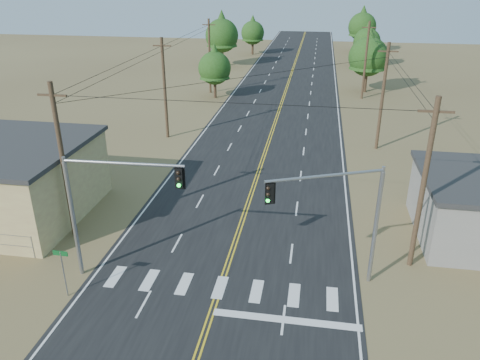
# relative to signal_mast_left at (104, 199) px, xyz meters

# --- Properties ---
(road) EXTENTS (15.00, 200.00, 0.02)m
(road) POSITION_rel_signal_mast_left_xyz_m (6.13, 21.90, -4.82)
(road) COLOR black
(road) RESTS_ON ground
(utility_pole_left_near) EXTENTS (1.80, 0.30, 10.00)m
(utility_pole_left_near) POSITION_rel_signal_mast_left_xyz_m (-4.37, 3.90, 0.29)
(utility_pole_left_near) COLOR #4C3826
(utility_pole_left_near) RESTS_ON ground
(utility_pole_left_mid) EXTENTS (1.80, 0.30, 10.00)m
(utility_pole_left_mid) POSITION_rel_signal_mast_left_xyz_m (-4.37, 23.90, 0.29)
(utility_pole_left_mid) COLOR #4C3826
(utility_pole_left_mid) RESTS_ON ground
(utility_pole_left_far) EXTENTS (1.80, 0.30, 10.00)m
(utility_pole_left_far) POSITION_rel_signal_mast_left_xyz_m (-4.37, 43.90, 0.29)
(utility_pole_left_far) COLOR #4C3826
(utility_pole_left_far) RESTS_ON ground
(utility_pole_right_near) EXTENTS (1.80, 0.30, 10.00)m
(utility_pole_right_near) POSITION_rel_signal_mast_left_xyz_m (16.63, 3.90, 0.29)
(utility_pole_right_near) COLOR #4C3826
(utility_pole_right_near) RESTS_ON ground
(utility_pole_right_mid) EXTENTS (1.80, 0.30, 10.00)m
(utility_pole_right_mid) POSITION_rel_signal_mast_left_xyz_m (16.63, 23.90, 0.29)
(utility_pole_right_mid) COLOR #4C3826
(utility_pole_right_mid) RESTS_ON ground
(utility_pole_right_far) EXTENTS (1.80, 0.30, 10.00)m
(utility_pole_right_far) POSITION_rel_signal_mast_left_xyz_m (16.63, 43.90, 0.29)
(utility_pole_right_far) COLOR #4C3826
(utility_pole_right_far) RESTS_ON ground
(signal_mast_left) EXTENTS (6.41, 0.50, 7.08)m
(signal_mast_left) POSITION_rel_signal_mast_left_xyz_m (0.00, 0.00, 0.00)
(signal_mast_left) COLOR gray
(signal_mast_left) RESTS_ON ground
(signal_mast_right) EXTENTS (5.81, 2.67, 6.84)m
(signal_mast_right) POSITION_rel_signal_mast_left_xyz_m (12.44, 1.18, -0.16)
(signal_mast_right) COLOR gray
(signal_mast_right) RESTS_ON ground
(street_sign) EXTENTS (0.82, 0.07, 2.77)m
(street_sign) POSITION_rel_signal_mast_left_xyz_m (-1.67, -2.08, -2.98)
(street_sign) COLOR gray
(street_sign) RESTS_ON ground
(tree_left_near) EXTENTS (4.35, 4.35, 7.25)m
(tree_left_near) POSITION_rel_signal_mast_left_xyz_m (-3.06, 41.04, -0.40)
(tree_left_near) COLOR #3F2D1E
(tree_left_near) RESTS_ON ground
(tree_left_mid) EXTENTS (5.85, 5.85, 9.75)m
(tree_left_mid) POSITION_rel_signal_mast_left_xyz_m (-6.76, 64.21, 1.13)
(tree_left_mid) COLOR #3F2D1E
(tree_left_mid) RESTS_ON ground
(tree_left_far) EXTENTS (4.72, 4.72, 7.87)m
(tree_left_far) POSITION_rel_signal_mast_left_xyz_m (-3.22, 78.40, -0.02)
(tree_left_far) COLOR #3F2D1E
(tree_left_far) RESTS_ON ground
(tree_right_near) EXTENTS (5.38, 5.38, 8.97)m
(tree_right_near) POSITION_rel_signal_mast_left_xyz_m (17.29, 47.87, 0.65)
(tree_right_near) COLOR #3F2D1E
(tree_right_near) RESTS_ON ground
(tree_right_mid) EXTENTS (4.76, 4.76, 7.93)m
(tree_right_mid) POSITION_rel_signal_mast_left_xyz_m (18.73, 67.83, 0.02)
(tree_right_mid) COLOR #3F2D1E
(tree_right_mid) RESTS_ON ground
(tree_right_far) EXTENTS (5.74, 5.74, 9.57)m
(tree_right_far) POSITION_rel_signal_mast_left_xyz_m (19.03, 84.82, 1.02)
(tree_right_far) COLOR #3F2D1E
(tree_right_far) RESTS_ON ground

